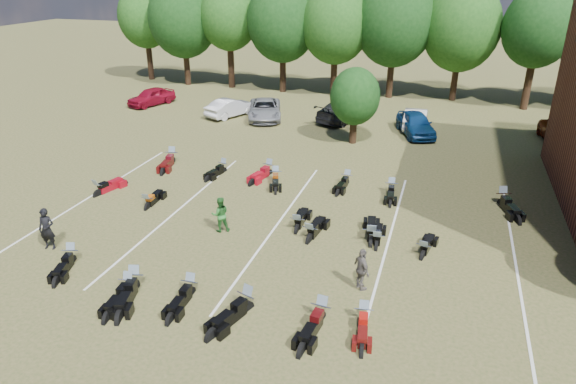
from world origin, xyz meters
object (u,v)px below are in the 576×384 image
at_px(motorcycle_14, 173,163).
at_px(motorcycle_3, 191,295).
at_px(motorcycle_0, 72,263).
at_px(car_0, 151,97).
at_px(car_4, 416,124).
at_px(person_black, 47,229).
at_px(person_green, 220,214).
at_px(motorcycle_7, 99,195).
at_px(person_grey, 362,270).

bearing_deg(motorcycle_14, motorcycle_3, -70.06).
relative_size(motorcycle_0, motorcycle_14, 0.85).
relative_size(car_0, car_4, 0.91).
bearing_deg(person_black, car_0, 98.44).
relative_size(person_black, motorcycle_0, 0.86).
bearing_deg(person_green, motorcycle_7, -42.17).
distance_m(motorcycle_7, motorcycle_14, 5.44).
bearing_deg(car_0, motorcycle_7, -46.97).
xyz_separation_m(person_black, motorcycle_3, (7.07, -1.22, -0.90)).
distance_m(motorcycle_3, motorcycle_7, 10.60).
distance_m(motorcycle_0, motorcycle_3, 5.49).
xyz_separation_m(motorcycle_0, motorcycle_14, (-1.79, 11.09, 0.00)).
distance_m(person_green, motorcycle_0, 6.21).
bearing_deg(motorcycle_0, motorcycle_14, 81.60).
bearing_deg(person_grey, motorcycle_3, 72.82).
height_order(motorcycle_7, motorcycle_14, motorcycle_14).
distance_m(car_0, motorcycle_7, 18.53).
relative_size(motorcycle_0, motorcycle_3, 0.98).
bearing_deg(car_0, motorcycle_0, -45.76).
bearing_deg(motorcycle_3, person_black, 168.11).
height_order(person_black, motorcycle_0, person_black).
bearing_deg(motorcycle_7, person_black, 119.54).
xyz_separation_m(car_4, person_green, (-6.91, -16.90, 0.02)).
xyz_separation_m(person_black, motorcycle_0, (1.61, -0.68, -0.90)).
xyz_separation_m(car_0, person_black, (8.67, -22.16, 0.18)).
relative_size(motorcycle_7, motorcycle_14, 0.91).
height_order(person_green, motorcycle_7, person_green).
relative_size(person_black, person_green, 1.11).
relative_size(person_green, person_grey, 0.98).
bearing_deg(car_4, person_green, -133.68).
relative_size(motorcycle_0, motorcycle_7, 0.94).
height_order(motorcycle_0, motorcycle_3, motorcycle_3).
relative_size(car_0, motorcycle_14, 1.71).
relative_size(car_4, motorcycle_7, 2.07).
relative_size(person_grey, motorcycle_3, 0.77).
relative_size(car_4, person_grey, 2.81).
xyz_separation_m(person_grey, motorcycle_7, (-14.18, 4.12, -0.82)).
relative_size(car_4, motorcycle_14, 1.88).
relative_size(person_black, person_grey, 1.10).
xyz_separation_m(car_0, motorcycle_3, (15.74, -23.38, -0.71)).
bearing_deg(motorcycle_7, motorcycle_0, 131.63).
bearing_deg(motorcycle_7, car_4, -119.33).
bearing_deg(motorcycle_7, motorcycle_14, -89.25).
xyz_separation_m(person_black, motorcycle_14, (-0.18, 10.42, -0.90)).
distance_m(car_0, person_grey, 30.12).
distance_m(motorcycle_0, motorcycle_14, 11.24).
bearing_deg(person_green, car_0, -81.89).
distance_m(car_0, motorcycle_0, 25.06).
distance_m(person_black, person_green, 7.05).
bearing_deg(person_black, person_grey, -8.46).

